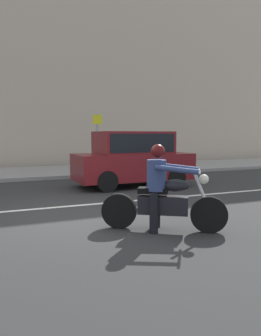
# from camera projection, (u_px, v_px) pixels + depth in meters

# --- Properties ---
(ground_plane) EXTENTS (80.00, 80.00, 0.00)m
(ground_plane) POSITION_uv_depth(u_px,v_px,m) (76.00, 215.00, 7.15)
(ground_plane) COLOR #2A2A2A
(sidewalk_slab) EXTENTS (40.00, 4.40, 0.14)m
(sidewalk_slab) POSITION_uv_depth(u_px,v_px,m) (29.00, 173.00, 14.44)
(sidewalk_slab) COLOR gray
(sidewalk_slab) RESTS_ON ground_plane
(building_facade) EXTENTS (40.00, 1.40, 12.59)m
(building_facade) POSITION_uv_depth(u_px,v_px,m) (17.00, 43.00, 16.93)
(building_facade) COLOR #B7A893
(building_facade) RESTS_ON ground_plane
(lane_marking_stripe) EXTENTS (18.00, 0.14, 0.01)m
(lane_marking_stripe) POSITION_uv_depth(u_px,v_px,m) (30.00, 209.00, 7.64)
(lane_marking_stripe) COLOR silver
(lane_marking_stripe) RESTS_ON ground_plane
(motorcycle_with_rider_denim_blue) EXTENTS (1.92, 1.34, 1.53)m
(motorcycle_with_rider_denim_blue) POSITION_uv_depth(u_px,v_px,m) (163.00, 195.00, 5.93)
(motorcycle_with_rider_denim_blue) COLOR black
(motorcycle_with_rider_denim_blue) RESTS_ON ground_plane
(parked_hatchback_maroon) EXTENTS (3.79, 1.76, 1.80)m
(parked_hatchback_maroon) POSITION_uv_depth(u_px,v_px,m) (133.00, 158.00, 11.05)
(parked_hatchback_maroon) COLOR maroon
(parked_hatchback_maroon) RESTS_ON ground_plane
(street_sign_post) EXTENTS (0.44, 0.08, 2.53)m
(street_sign_post) POSITION_uv_depth(u_px,v_px,m) (97.00, 135.00, 15.95)
(street_sign_post) COLOR gray
(street_sign_post) RESTS_ON sidewalk_slab
(pedestrian_bystander) EXTENTS (0.34, 0.34, 1.67)m
(pedestrian_bystander) POSITION_uv_depth(u_px,v_px,m) (159.00, 147.00, 15.74)
(pedestrian_bystander) COLOR black
(pedestrian_bystander) RESTS_ON sidewalk_slab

